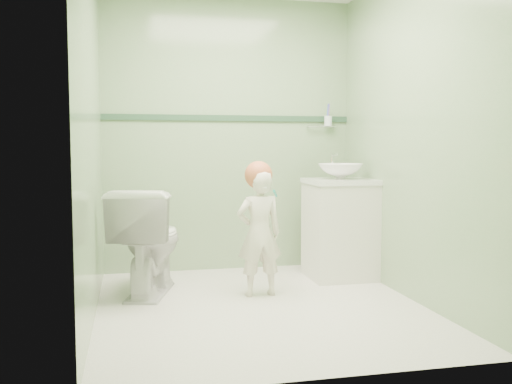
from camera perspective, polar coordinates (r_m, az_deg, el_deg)
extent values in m
plane|color=beige|center=(3.96, 0.48, -11.48)|extent=(2.50, 2.50, 0.00)
cube|color=#87AE7B|center=(5.04, -2.73, 5.76)|extent=(2.20, 0.04, 2.40)
cube|color=#87AE7B|center=(2.61, 6.73, 6.79)|extent=(2.20, 0.04, 2.40)
cube|color=#87AE7B|center=(3.72, -16.35, 5.98)|extent=(0.04, 2.50, 2.40)
cube|color=#87AE7B|center=(4.20, 15.37, 5.83)|extent=(0.04, 2.50, 2.40)
cube|color=#2B4E36|center=(5.03, -2.71, 7.47)|extent=(2.20, 0.02, 0.05)
cube|color=white|center=(4.78, 8.45, -3.85)|extent=(0.52, 0.50, 0.80)
cube|color=white|center=(4.74, 8.51, 1.06)|extent=(0.54, 0.52, 0.04)
imported|color=white|center=(4.73, 8.52, 2.08)|extent=(0.37, 0.37, 0.13)
cylinder|color=silver|center=(4.92, 7.69, 2.83)|extent=(0.03, 0.03, 0.18)
cylinder|color=silver|center=(4.87, 7.91, 3.76)|extent=(0.02, 0.12, 0.02)
cylinder|color=silver|center=(5.20, 6.58, 6.58)|extent=(0.26, 0.02, 0.02)
cylinder|color=silver|center=(5.20, 7.29, 7.12)|extent=(0.07, 0.07, 0.09)
cylinder|color=#7D50A6|center=(5.19, 7.36, 7.90)|extent=(0.01, 0.01, 0.17)
cylinder|color=#445BD3|center=(5.19, 7.23, 7.90)|extent=(0.01, 0.01, 0.17)
imported|color=white|center=(4.30, -10.83, -4.86)|extent=(0.64, 0.87, 0.80)
imported|color=white|center=(4.15, 0.33, -4.20)|extent=(0.35, 0.24, 0.93)
sphere|color=#C7653C|center=(4.13, 0.26, 1.73)|extent=(0.21, 0.21, 0.21)
cylinder|color=#129583|center=(4.02, 1.95, -0.15)|extent=(0.07, 0.13, 0.06)
cube|color=white|center=(4.04, 0.92, 0.46)|extent=(0.03, 0.03, 0.02)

